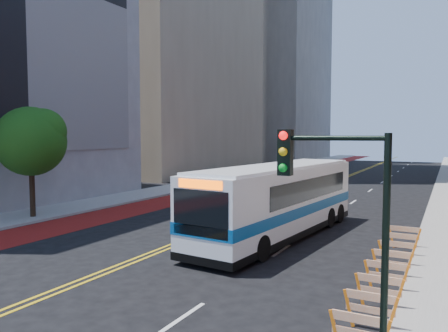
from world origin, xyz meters
TOP-DOWN VIEW (x-y plane):
  - ground at (0.00, 0.00)m, footprint 160.00×160.00m
  - sidewalk_left at (-12.00, 30.00)m, footprint 4.00×140.00m
  - bus_lane_paint at (-8.10, 30.00)m, footprint 3.60×140.00m
  - center_line_inner at (-0.18, 30.00)m, footprint 0.14×140.00m
  - center_line_outer at (0.18, 30.00)m, footprint 0.14×140.00m
  - lane_dashes at (4.80, 38.00)m, footprint 0.14×98.20m
  - midrise_left_far at (-24.00, 78.00)m, footprint 20.00×26.00m
  - construction_barriers at (9.60, 3.42)m, footprint 1.42×10.91m
  - street_tree at (-11.24, 6.04)m, footprint 4.20×4.20m
  - traffic_signal at (9.41, -3.51)m, footprint 2.21×0.34m
  - transit_bus at (3.80, 8.48)m, footprint 4.23×13.46m
  - car_a at (-5.32, 22.12)m, footprint 2.18×4.46m
  - car_b at (-7.47, 30.36)m, footprint 2.80×4.47m
  - car_c at (-8.36, 37.06)m, footprint 3.30×5.49m

SIDE VIEW (x-z plane):
  - ground at x=0.00m, z-range 0.00..0.00m
  - center_line_inner at x=-0.18m, z-range 0.00..0.01m
  - center_line_outer at x=0.18m, z-range 0.00..0.01m
  - bus_lane_paint at x=-8.10m, z-range 0.00..0.01m
  - lane_dashes at x=4.80m, z-range 0.00..0.01m
  - sidewalk_left at x=-12.00m, z-range 0.00..0.15m
  - construction_barriers at x=9.60m, z-range 0.17..1.18m
  - car_b at x=-7.47m, z-range 0.00..1.39m
  - car_a at x=-5.32m, z-range 0.00..1.47m
  - car_c at x=-8.36m, z-range 0.00..1.49m
  - transit_bus at x=3.80m, z-range 0.08..3.72m
  - traffic_signal at x=9.41m, z-range 1.18..6.26m
  - street_tree at x=-11.24m, z-range 1.56..8.26m
  - midrise_left_far at x=-24.00m, z-range 0.00..65.00m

